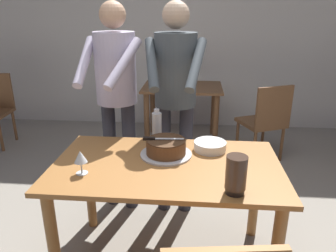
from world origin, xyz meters
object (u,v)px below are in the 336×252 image
object	(u,v)px
cake_on_platter	(166,148)
background_table	(182,98)
plate_stack	(210,146)
person_cutting_cake	(175,89)
main_dining_table	(167,181)
person_standing_beside	(116,87)
water_bottle	(157,127)
wine_glass_near	(80,157)
hurricane_lamp	(236,175)
cake_knife	(155,139)
background_chair_2	(265,120)

from	to	relation	value
cake_on_platter	background_table	xyz separation A→B (m)	(0.02, 2.09, -0.22)
plate_stack	person_cutting_cake	distance (m)	0.56
main_dining_table	cake_on_platter	distance (m)	0.21
person_standing_beside	background_table	xyz separation A→B (m)	(0.46, 1.56, -0.50)
plate_stack	water_bottle	distance (m)	0.40
main_dining_table	water_bottle	size ratio (longest dim) A/B	5.68
main_dining_table	water_bottle	bearing A→B (deg)	106.57
wine_glass_near	background_table	world-z (taller)	wine_glass_near
person_cutting_cake	wine_glass_near	bearing A→B (deg)	-121.93
plate_stack	hurricane_lamp	xyz separation A→B (m)	(0.11, -0.54, 0.08)
plate_stack	hurricane_lamp	bearing A→B (deg)	-78.53
cake_knife	hurricane_lamp	bearing A→B (deg)	-42.13
cake_knife	plate_stack	xyz separation A→B (m)	(0.36, 0.11, -0.09)
person_standing_beside	background_chair_2	size ratio (longest dim) A/B	1.91
background_chair_2	hurricane_lamp	bearing A→B (deg)	-105.97
background_chair_2	water_bottle	bearing A→B (deg)	-127.97
wine_glass_near	cake_on_platter	bearing A→B (deg)	32.19
cake_on_platter	cake_knife	bearing A→B (deg)	-176.55
background_chair_2	person_standing_beside	bearing A→B (deg)	-143.59
hurricane_lamp	person_standing_beside	xyz separation A→B (m)	(-0.85, 0.96, 0.22)
hurricane_lamp	person_standing_beside	distance (m)	1.30
water_bottle	person_standing_beside	xyz separation A→B (m)	(-0.36, 0.31, 0.21)
cake_knife	person_standing_beside	distance (m)	0.68
main_dining_table	plate_stack	size ratio (longest dim) A/B	6.45
cake_knife	cake_on_platter	bearing A→B (deg)	3.45
person_cutting_cake	plate_stack	bearing A→B (deg)	-55.72
wine_glass_near	hurricane_lamp	distance (m)	0.88
main_dining_table	cake_knife	distance (m)	0.28
cake_on_platter	person_standing_beside	xyz separation A→B (m)	(-0.45, 0.53, 0.27)
hurricane_lamp	cake_on_platter	bearing A→B (deg)	132.88
hurricane_lamp	background_table	bearing A→B (deg)	98.70
water_bottle	plate_stack	bearing A→B (deg)	-16.01
cake_knife	plate_stack	distance (m)	0.39
cake_knife	person_standing_beside	world-z (taller)	person_standing_beside
plate_stack	hurricane_lamp	size ratio (longest dim) A/B	1.05
cake_on_platter	hurricane_lamp	world-z (taller)	hurricane_lamp
person_cutting_cake	water_bottle	bearing A→B (deg)	-111.72
water_bottle	person_standing_beside	world-z (taller)	person_standing_beside
cake_knife	water_bottle	xyz separation A→B (m)	(-0.01, 0.22, -0.00)
wine_glass_near	person_cutting_cake	world-z (taller)	person_cutting_cake
hurricane_lamp	person_cutting_cake	world-z (taller)	person_cutting_cake
wine_glass_near	person_cutting_cake	distance (m)	0.96
plate_stack	person_standing_beside	xyz separation A→B (m)	(-0.74, 0.42, 0.30)
background_chair_2	cake_on_platter	bearing A→B (deg)	-121.75
main_dining_table	person_standing_beside	bearing A→B (deg)	125.35
plate_stack	person_standing_beside	size ratio (longest dim) A/B	0.13
cake_knife	background_table	xyz separation A→B (m)	(0.09, 2.09, -0.29)
plate_stack	hurricane_lamp	distance (m)	0.56
background_chair_2	background_table	bearing A→B (deg)	151.89
water_bottle	background_table	world-z (taller)	water_bottle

